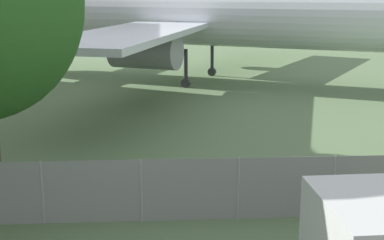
{
  "coord_description": "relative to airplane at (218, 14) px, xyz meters",
  "views": [
    {
      "loc": [
        0.57,
        -2.74,
        5.98
      ],
      "look_at": [
        1.5,
        13.4,
        2.0
      ],
      "focal_mm": 50.0,
      "sensor_mm": 36.0,
      "label": 1
    }
  ],
  "objects": [
    {
      "name": "perimeter_fence",
      "position": [
        -4.21,
        -21.36,
        -3.53
      ],
      "size": [
        56.07,
        0.07,
        1.71
      ],
      "color": "gray",
      "rests_on": "ground"
    },
    {
      "name": "airplane",
      "position": [
        0.0,
        0.0,
        0.0
      ],
      "size": [
        40.49,
        32.93,
        12.68
      ],
      "rotation": [
        0.0,
        0.0,
        -0.43
      ],
      "color": "silver",
      "rests_on": "ground"
    }
  ]
}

